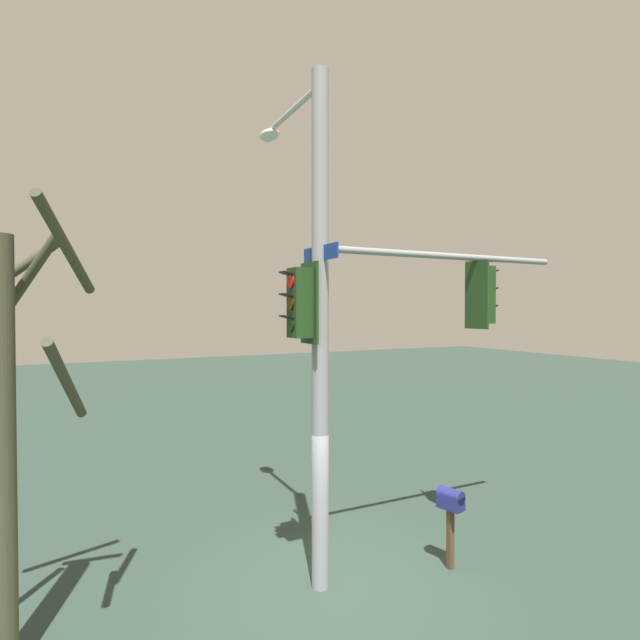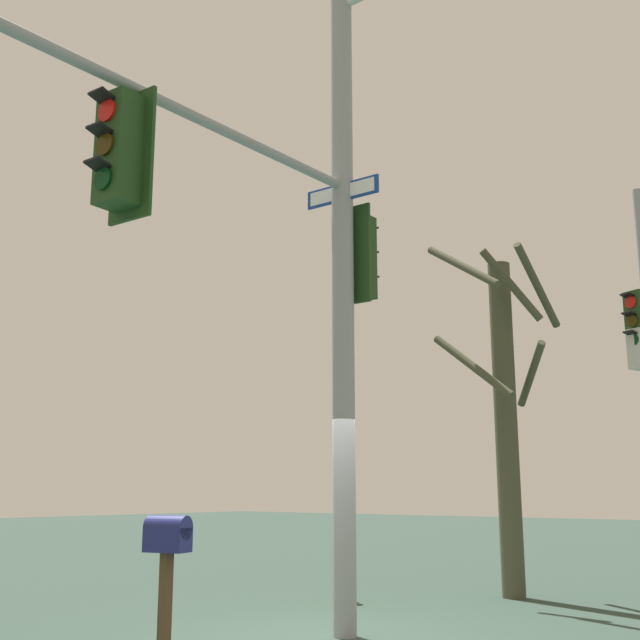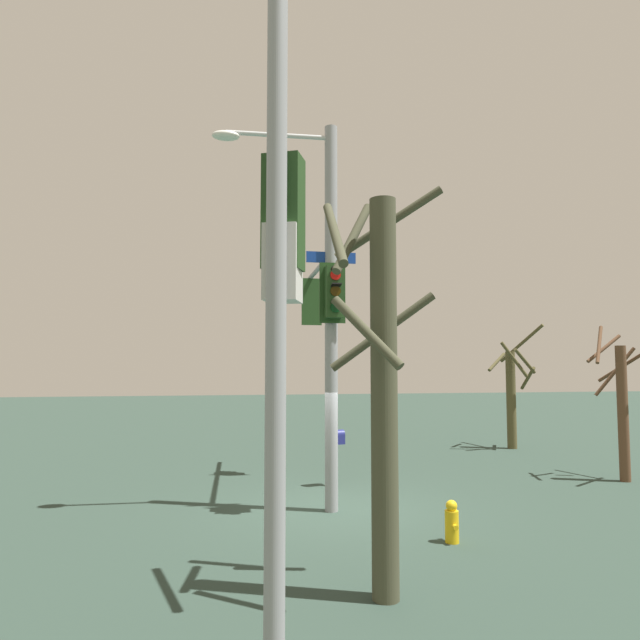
% 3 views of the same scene
% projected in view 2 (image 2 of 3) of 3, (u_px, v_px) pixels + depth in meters
% --- Properties ---
extents(ground_plane, '(80.00, 80.00, 0.00)m').
position_uv_depth(ground_plane, '(329.00, 638.00, 9.17)').
color(ground_plane, '#2A3B32').
extents(main_signal_pole_assembly, '(5.88, 3.16, 8.36)m').
position_uv_depth(main_signal_pole_assembly, '(319.00, 236.00, 9.68)').
color(main_signal_pole_assembly, gray).
rests_on(main_signal_pole_assembly, ground).
extents(fire_hydrant, '(0.38, 0.24, 0.73)m').
position_uv_depth(fire_hydrant, '(345.00, 579.00, 12.16)').
color(fire_hydrant, yellow).
rests_on(fire_hydrant, ground).
extents(mailbox, '(0.35, 0.49, 1.41)m').
position_uv_depth(mailbox, '(167.00, 546.00, 8.04)').
color(mailbox, '#4C3823').
rests_on(mailbox, ground).
extents(bare_tree_across_street, '(1.88, 1.86, 5.83)m').
position_uv_depth(bare_tree_across_street, '(505.00, 406.00, 13.16)').
color(bare_tree_across_street, '#434430').
rests_on(bare_tree_across_street, ground).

